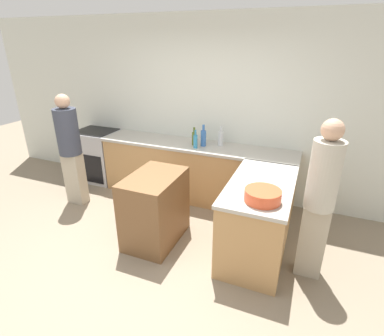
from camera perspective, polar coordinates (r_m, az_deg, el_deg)
The scene contains 13 objects.
ground_plane at distance 3.56m, azimuth -10.48°, elevation -17.98°, with size 14.00×14.00×0.00m, color gray.
wall_back at distance 4.67m, azimuth 2.24°, elevation 11.08°, with size 8.00×0.06×2.70m.
counter_back at distance 4.66m, azimuth 0.68°, elevation -0.65°, with size 3.01×0.62×0.89m.
counter_peninsula at distance 3.57m, azimuth 12.49°, elevation -9.21°, with size 0.69×1.35×0.89m.
range_oven at distance 5.56m, azimuth -17.42°, elevation 2.32°, with size 0.70×0.60×0.90m.
island_table at distance 3.70m, azimuth -7.03°, elevation -7.68°, with size 0.56×0.83×0.87m.
mixing_bowl at distance 2.96m, azimuth 13.32°, elevation -5.13°, with size 0.35×0.35×0.12m.
vinegar_bottle_clear at distance 4.44m, azimuth 5.51°, elevation 5.73°, with size 0.08×0.08×0.29m.
water_bottle_blue at distance 4.40m, azimuth 2.18°, elevation 5.80°, with size 0.08×0.08×0.32m.
olive_oil_bottle at distance 4.44m, azimuth 0.43°, elevation 5.72°, with size 0.07×0.07×0.27m.
dish_soap_bottle at distance 4.31m, azimuth 0.66°, elevation 5.17°, with size 0.06×0.06×0.27m.
person_by_range at distance 4.69m, azimuth -22.23°, elevation 3.78°, with size 0.32×0.32×1.66m.
person_at_peninsula at distance 3.15m, azimuth 23.23°, elevation -4.94°, with size 0.29×0.29×1.70m.
Camera 1 is at (1.57, -2.20, 2.31)m, focal length 28.00 mm.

